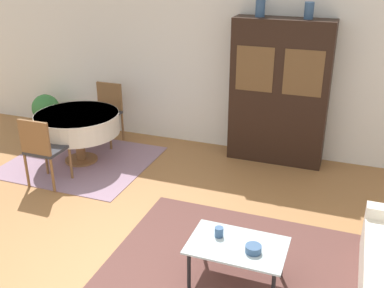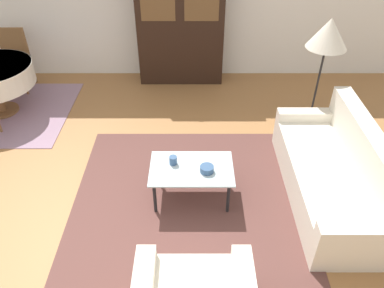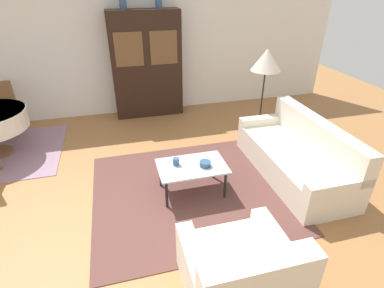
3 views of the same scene
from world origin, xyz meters
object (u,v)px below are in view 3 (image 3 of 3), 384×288
dining_chair_far (1,105)px  couch (297,157)px  armchair (241,274)px  cup (176,162)px  bowl (205,164)px  vase_short (158,2)px  floor_lamp (266,62)px  display_cabinet (147,65)px  vase_tall (123,1)px  coffee_table (192,168)px

dining_chair_far → couch: bearing=149.9°
armchair → cup: armchair is taller
armchair → bowl: (0.14, 1.53, 0.17)m
dining_chair_far → vase_short: bearing=-175.0°
armchair → vase_short: vase_short is taller
armchair → bowl: armchair is taller
floor_lamp → armchair: bearing=-118.8°
armchair → dining_chair_far: size_ratio=0.99×
cup → armchair: bearing=-82.5°
bowl → cup: bearing=160.5°
display_cabinet → vase_tall: bearing=179.8°
display_cabinet → vase_tall: vase_tall is taller
bowl → vase_tall: bearing=103.1°
vase_short → vase_tall: bearing=180.0°
armchair → display_cabinet: size_ratio=0.45×
dining_chair_far → floor_lamp: 4.78m
armchair → floor_lamp: 3.60m
coffee_table → floor_lamp: bearing=40.3°
armchair → cup: (-0.22, 1.66, 0.19)m
couch → dining_chair_far: bearing=59.9°
dining_chair_far → bowl: (3.04, -2.69, -0.10)m
display_cabinet → vase_short: (0.30, 0.00, 1.15)m
couch → dining_chair_far: dining_chair_far is taller
coffee_table → display_cabinet: size_ratio=0.43×
armchair → vase_short: (0.10, 4.48, 1.90)m
dining_chair_far → bowl: size_ratio=6.55×
coffee_table → floor_lamp: floor_lamp is taller
armchair → display_cabinet: display_cabinet is taller
coffee_table → vase_short: 3.41m
couch → display_cabinet: bearing=31.7°
couch → vase_short: (-1.46, 2.86, 1.89)m
cup → dining_chair_far: bearing=136.3°
floor_lamp → vase_short: 2.30m
coffee_table → dining_chair_far: bearing=137.6°
armchair → vase_short: bearing=88.7°
bowl → vase_short: vase_short is taller
cup → bowl: size_ratio=0.66×
floor_lamp → cup: floor_lamp is taller
vase_tall → display_cabinet: bearing=-0.2°
dining_chair_far → floor_lamp: size_ratio=0.61×
coffee_table → display_cabinet: display_cabinet is taller
cup → floor_lamp: bearing=35.9°
display_cabinet → vase_tall: size_ratio=7.51×
vase_short → dining_chair_far: bearing=-175.0°
floor_lamp → vase_tall: vase_tall is taller
cup → bowl: (0.36, -0.13, -0.01)m
display_cabinet → cup: size_ratio=21.67×
floor_lamp → cup: (-1.88, -1.36, -0.86)m
display_cabinet → floor_lamp: size_ratio=1.34×
dining_chair_far → armchair: bearing=124.5°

